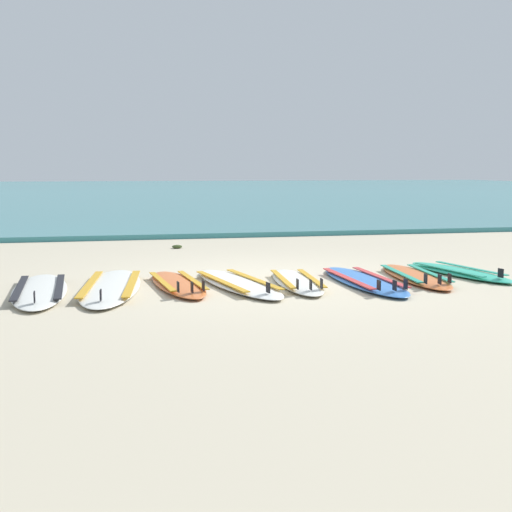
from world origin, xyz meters
name	(u,v)px	position (x,y,z in m)	size (l,w,h in m)	color
ground_plane	(271,280)	(0.00, 0.00, 0.00)	(80.00, 80.00, 0.00)	#C1B599
sea	(135,190)	(0.00, 35.20, 0.05)	(80.00, 60.00, 0.10)	teal
surfboard_0	(40,290)	(-2.72, -0.36, 0.04)	(0.65, 2.35, 0.18)	silver
surfboard_1	(111,287)	(-1.95, -0.30, 0.04)	(0.93, 2.63, 0.18)	silver
surfboard_2	(177,284)	(-1.19, -0.28, 0.04)	(0.68, 2.02, 0.18)	orange
surfboard_3	(237,283)	(-0.50, -0.38, 0.04)	(0.96, 2.33, 0.18)	white
surfboard_4	(297,281)	(0.21, -0.42, 0.04)	(0.64, 1.97, 0.18)	silver
surfboard_5	(363,281)	(1.01, -0.53, 0.04)	(0.58, 2.27, 0.18)	#3875CC
surfboard_6	(415,276)	(1.76, -0.34, 0.04)	(0.73, 2.11, 0.18)	orange
surfboard_7	(459,272)	(2.49, -0.14, 0.04)	(0.81, 1.99, 0.18)	#2DB793
seaweed_clump_near_shoreline	(177,247)	(-0.77, 3.62, 0.03)	(0.18, 0.14, 0.06)	#384723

